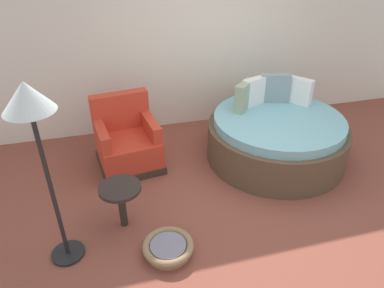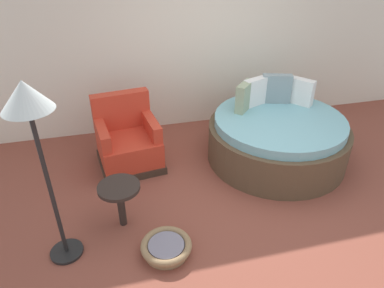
# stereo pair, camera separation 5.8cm
# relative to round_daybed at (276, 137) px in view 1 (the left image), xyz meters

# --- Properties ---
(ground_plane) EXTENTS (8.00, 8.00, 0.02)m
(ground_plane) POSITION_rel_round_daybed_xyz_m (-0.76, -0.70, -0.34)
(ground_plane) COLOR brown
(back_wall) EXTENTS (8.00, 0.12, 3.14)m
(back_wall) POSITION_rel_round_daybed_xyz_m (-0.76, 1.39, 1.24)
(back_wall) COLOR silver
(back_wall) RESTS_ON ground_plane
(round_daybed) EXTENTS (1.89, 1.89, 1.05)m
(round_daybed) POSITION_rel_round_daybed_xyz_m (0.00, 0.00, 0.00)
(round_daybed) COLOR brown
(round_daybed) RESTS_ON ground_plane
(red_armchair) EXTENTS (0.90, 0.90, 0.94)m
(red_armchair) POSITION_rel_round_daybed_xyz_m (-2.00, 0.36, 0.00)
(red_armchair) COLOR #38281E
(red_armchair) RESTS_ON ground_plane
(pet_basket) EXTENTS (0.51, 0.51, 0.13)m
(pet_basket) POSITION_rel_round_daybed_xyz_m (-1.79, -1.33, -0.26)
(pet_basket) COLOR #8E704C
(pet_basket) RESTS_ON ground_plane
(side_table) EXTENTS (0.44, 0.44, 0.52)m
(side_table) POSITION_rel_round_daybed_xyz_m (-2.18, -0.82, 0.10)
(side_table) COLOR #2D231E
(side_table) RESTS_ON ground_plane
(floor_lamp) EXTENTS (0.40, 0.40, 1.82)m
(floor_lamp) POSITION_rel_round_daybed_xyz_m (-2.76, -1.10, 1.20)
(floor_lamp) COLOR black
(floor_lamp) RESTS_ON ground_plane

